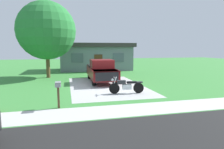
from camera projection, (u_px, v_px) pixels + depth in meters
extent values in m
plane|color=#3A833A|center=(106.00, 86.00, 14.85)|extent=(80.00, 80.00, 0.00)
cube|color=#B3B3B3|center=(106.00, 86.00, 14.85)|extent=(5.39, 8.79, 0.01)
cube|color=beige|center=(132.00, 109.00, 9.06)|extent=(36.00, 1.80, 0.01)
cylinder|color=black|center=(114.00, 88.00, 12.22)|extent=(0.67, 0.20, 0.66)
cylinder|color=black|center=(138.00, 88.00, 12.39)|extent=(0.67, 0.20, 0.66)
cube|color=silver|center=(127.00, 87.00, 12.29)|extent=(0.59, 0.32, 0.32)
cube|color=#28282D|center=(121.00, 82.00, 12.22)|extent=(0.55, 0.32, 0.24)
cube|color=black|center=(132.00, 82.00, 12.29)|extent=(0.63, 0.35, 0.12)
cube|color=#28282D|center=(139.00, 82.00, 12.34)|extent=(0.50, 0.25, 0.08)
cylinder|color=silver|center=(114.00, 83.00, 12.17)|extent=(0.34, 0.10, 0.77)
cylinder|color=silver|center=(114.00, 78.00, 12.12)|extent=(0.12, 0.70, 0.04)
sphere|color=silver|center=(112.00, 80.00, 12.13)|extent=(0.16, 0.16, 0.16)
cylinder|color=black|center=(115.00, 79.00, 15.21)|extent=(0.32, 0.85, 0.84)
cylinder|color=black|center=(94.00, 80.00, 14.87)|extent=(0.32, 0.85, 0.84)
cylinder|color=black|center=(107.00, 74.00, 18.60)|extent=(0.32, 0.85, 0.84)
cylinder|color=black|center=(90.00, 74.00, 18.26)|extent=(0.32, 0.85, 0.84)
cube|color=maroon|center=(101.00, 72.00, 16.73)|extent=(2.11, 5.64, 0.80)
cube|color=maroon|center=(105.00, 71.00, 14.90)|extent=(1.94, 1.94, 0.20)
cube|color=maroon|center=(102.00, 64.00, 16.25)|extent=(1.84, 1.94, 0.70)
cube|color=#3F4C56|center=(103.00, 66.00, 15.48)|extent=(1.70, 0.19, 0.60)
cube|color=black|center=(98.00, 68.00, 18.20)|extent=(1.95, 2.44, 0.50)
cube|color=black|center=(107.00, 77.00, 14.04)|extent=(1.70, 0.13, 0.64)
cube|color=#4C3823|center=(58.00, 97.00, 9.23)|extent=(0.10, 0.10, 1.10)
cube|color=gray|center=(58.00, 84.00, 9.16)|extent=(0.26, 0.48, 0.22)
cylinder|color=brown|center=(48.00, 64.00, 18.86)|extent=(0.36, 0.36, 2.58)
sphere|color=#297A37|center=(47.00, 31.00, 18.44)|extent=(5.50, 5.50, 5.50)
cube|color=slate|center=(95.00, 58.00, 26.08)|extent=(9.00, 5.00, 3.00)
cube|color=#383333|center=(95.00, 45.00, 25.85)|extent=(9.60, 5.60, 0.50)
cube|color=#4C2D19|center=(98.00, 63.00, 23.70)|extent=(1.00, 0.08, 2.10)
cube|color=#4C5966|center=(77.00, 58.00, 23.04)|extent=(1.40, 0.06, 1.10)
cube|color=#4C5966|center=(118.00, 58.00, 24.18)|extent=(1.40, 0.06, 1.10)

